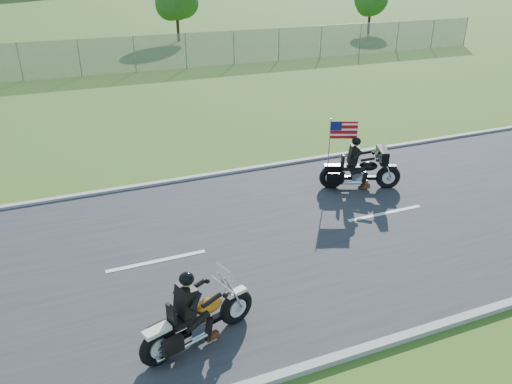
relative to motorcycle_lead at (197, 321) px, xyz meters
name	(u,v)px	position (x,y,z in m)	size (l,w,h in m)	color
ground	(242,245)	(1.85, 2.77, -0.49)	(420.00, 420.00, 0.00)	#375A1C
road	(242,244)	(1.85, 2.77, -0.47)	(120.00, 8.00, 0.04)	#28282B
curb_north	(195,178)	(1.85, 6.82, -0.44)	(120.00, 0.18, 0.12)	#9E9B93
curb_south	(327,362)	(1.85, -1.28, -0.44)	(120.00, 0.18, 0.12)	#9E9B93
fence	(20,62)	(-3.15, 22.77, 0.51)	(60.00, 0.03, 2.00)	gray
tree_fence_near	(177,0)	(7.89, 32.81, 2.48)	(3.52, 3.28, 4.75)	#382316
tree_fence_far	(371,0)	(23.88, 30.81, 2.15)	(3.08, 2.87, 4.20)	#382316
motorcycle_lead	(197,321)	(0.00, 0.00, 0.00)	(2.24, 1.02, 1.55)	black
motorcycle_follow	(360,172)	(6.08, 4.41, 0.05)	(2.23, 1.20, 1.95)	black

